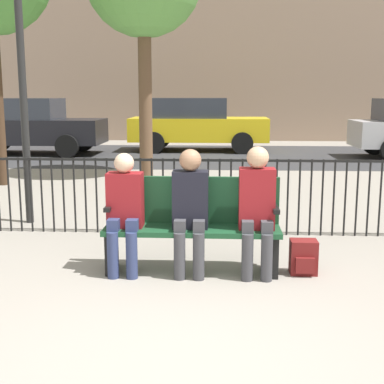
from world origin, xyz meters
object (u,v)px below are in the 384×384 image
(seated_person_2, at_px, (257,204))
(lamp_post, at_px, (21,51))
(parked_car_2, at_px, (28,125))
(backpack, at_px, (303,257))
(seated_person_1, at_px, (190,205))
(seated_person_0, at_px, (125,207))
(park_bench, at_px, (192,221))
(parked_car_1, at_px, (196,124))

(seated_person_2, distance_m, lamp_post, 3.90)
(parked_car_2, bearing_deg, backpack, -57.99)
(backpack, bearing_deg, lamp_post, 150.24)
(seated_person_1, bearing_deg, seated_person_0, -179.79)
(seated_person_1, height_order, backpack, seated_person_1)
(park_bench, relative_size, backpack, 5.11)
(seated_person_0, xyz_separation_m, parked_car_2, (-4.71, 10.36, 0.19))
(backpack, height_order, parked_car_1, parked_car_1)
(seated_person_0, relative_size, backpack, 3.50)
(lamp_post, bearing_deg, seated_person_1, -40.85)
(park_bench, distance_m, backpack, 1.14)
(backpack, xyz_separation_m, lamp_post, (-3.41, 1.95, 2.11))
(seated_person_0, bearing_deg, seated_person_2, 0.17)
(seated_person_2, height_order, lamp_post, lamp_post)
(seated_person_1, xyz_separation_m, seated_person_2, (0.64, 0.00, 0.01))
(seated_person_2, xyz_separation_m, backpack, (0.47, 0.05, -0.53))
(seated_person_0, bearing_deg, seated_person_1, 0.21)
(parked_car_1, bearing_deg, park_bench, -87.49)
(park_bench, xyz_separation_m, seated_person_1, (-0.02, -0.13, 0.19))
(park_bench, bearing_deg, parked_car_2, 117.65)
(seated_person_0, bearing_deg, backpack, 1.67)
(seated_person_2, height_order, parked_car_2, parked_car_2)
(seated_person_0, height_order, seated_person_2, seated_person_2)
(parked_car_1, relative_size, parked_car_2, 1.00)
(seated_person_0, height_order, parked_car_2, parked_car_2)
(park_bench, height_order, seated_person_1, seated_person_1)
(park_bench, xyz_separation_m, lamp_post, (-2.33, 1.87, 1.79))
(seated_person_0, distance_m, backpack, 1.80)
(park_bench, distance_m, parked_car_2, 11.55)
(seated_person_0, bearing_deg, lamp_post, 129.98)
(seated_person_0, bearing_deg, park_bench, 11.35)
(backpack, bearing_deg, park_bench, 175.81)
(seated_person_1, distance_m, parked_car_1, 11.57)
(backpack, xyz_separation_m, parked_car_1, (-1.59, 11.51, 0.68))
(seated_person_0, relative_size, parked_car_1, 0.28)
(seated_person_1, distance_m, lamp_post, 3.45)
(seated_person_1, relative_size, lamp_post, 0.36)
(park_bench, height_order, backpack, park_bench)
(backpack, bearing_deg, seated_person_1, -177.49)
(lamp_post, xyz_separation_m, parked_car_1, (1.83, 9.55, -1.44))
(park_bench, distance_m, seated_person_1, 0.23)
(lamp_post, relative_size, parked_car_1, 0.81)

